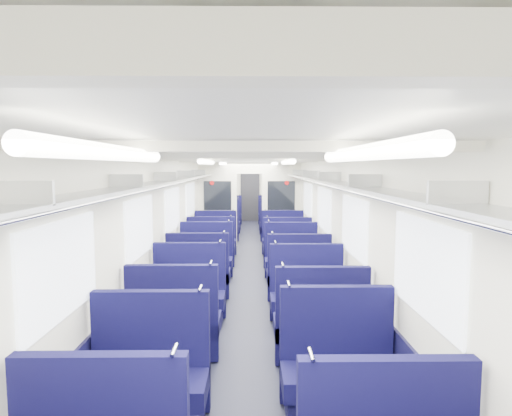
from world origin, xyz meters
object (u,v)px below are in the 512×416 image
object	(u,v)px
seat_22	(224,224)
seat_23	(276,225)
seat_7	(338,374)
seat_15	(292,262)
seat_6	(148,382)
seat_12	(199,277)
seat_19	(283,242)
seat_8	(175,327)
seat_20	(221,229)
seat_24	(226,220)
seat_16	(211,250)
seat_26	(228,216)
seat_25	(274,220)
seat_10	(189,298)
seat_18	(215,242)
bulkhead	(249,202)
seat_14	(206,262)
end_door	(250,196)
seat_17	(287,251)
seat_21	(278,229)
seat_13	(298,278)
seat_27	(272,216)
seat_9	(320,330)
seat_11	(307,300)

from	to	relation	value
seat_22	seat_23	world-z (taller)	same
seat_7	seat_15	xyz separation A→B (m)	(0.00, 4.51, 0.00)
seat_22	seat_6	bearing A→B (deg)	-90.00
seat_7	seat_22	distance (m)	10.27
seat_12	seat_19	distance (m)	3.73
seat_8	seat_19	xyz separation A→B (m)	(1.66, 5.62, 0.00)
seat_7	seat_23	xyz separation A→B (m)	(0.00, 9.94, 0.00)
seat_20	seat_24	distance (m)	2.22
seat_6	seat_8	bearing A→B (deg)	90.00
seat_16	seat_19	size ratio (longest dim) A/B	1.00
seat_7	seat_26	world-z (taller)	same
seat_23	seat_20	bearing A→B (deg)	-148.83
seat_8	seat_12	world-z (taller)	same
seat_23	seat_25	size ratio (longest dim) A/B	1.00
seat_7	seat_22	bearing A→B (deg)	99.30
seat_23	seat_26	size ratio (longest dim) A/B	1.00
seat_10	seat_23	xyz separation A→B (m)	(1.66, 7.68, 0.00)
seat_12	seat_18	size ratio (longest dim) A/B	1.00
seat_15	seat_26	bearing A→B (deg)	101.99
bulkhead	seat_16	distance (m)	2.76
seat_14	end_door	bearing A→B (deg)	84.78
seat_17	seat_20	distance (m)	3.72
seat_7	seat_21	distance (m)	8.91
seat_13	seat_27	world-z (taller)	same
seat_9	seat_25	size ratio (longest dim) A/B	1.00
seat_16	seat_25	world-z (taller)	same
bulkhead	seat_24	size ratio (longest dim) A/B	2.44
seat_6	seat_8	distance (m)	1.28
seat_15	seat_22	distance (m)	5.86
seat_20	seat_19	bearing A→B (deg)	-52.46
seat_8	seat_18	xyz separation A→B (m)	(0.00, 5.58, 0.00)
seat_10	seat_25	distance (m)	8.98
seat_8	seat_26	bearing A→B (deg)	90.00
seat_19	seat_26	xyz separation A→B (m)	(-1.66, 5.55, 0.00)
seat_11	seat_19	size ratio (longest dim) A/B	1.00
seat_7	seat_15	world-z (taller)	same
seat_23	seat_19	bearing A→B (deg)	-90.00
seat_9	seat_16	size ratio (longest dim) A/B	1.00
seat_11	seat_16	bearing A→B (deg)	114.93
seat_7	seat_27	distance (m)	12.38
seat_17	seat_27	distance (m)	6.77
end_door	seat_10	xyz separation A→B (m)	(-0.83, -11.42, -0.65)
bulkhead	seat_19	world-z (taller)	bulkhead
seat_18	seat_20	bearing A→B (deg)	90.00
seat_6	seat_27	bearing A→B (deg)	82.44
bulkhead	seat_23	world-z (taller)	bulkhead
seat_18	seat_26	distance (m)	5.59
bulkhead	seat_22	bearing A→B (deg)	113.22
seat_20	seat_21	world-z (taller)	same
bulkhead	seat_26	size ratio (longest dim) A/B	2.44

